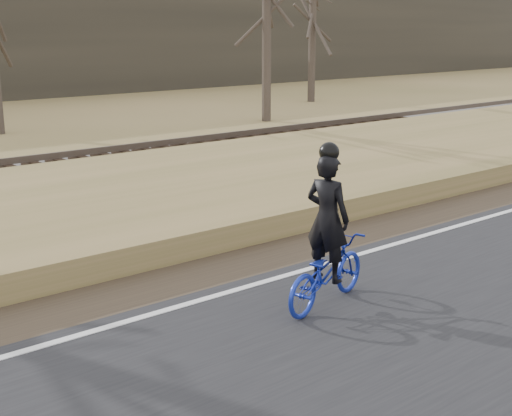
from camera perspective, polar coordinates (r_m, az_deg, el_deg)
ground at (r=8.61m, az=-17.29°, el=-11.64°), size 120.00×120.00×0.00m
edge_line at (r=8.76m, az=-17.83°, el=-10.77°), size 120.00×0.12×0.01m
cyclist at (r=9.43m, az=5.66°, el=-3.73°), size 1.85×1.01×2.20m
bare_tree_right at (r=28.06m, az=0.86°, el=15.38°), size 0.36×0.36×8.27m
bare_tree_far_right at (r=35.46m, az=4.54°, el=14.47°), size 0.36×0.36×7.43m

